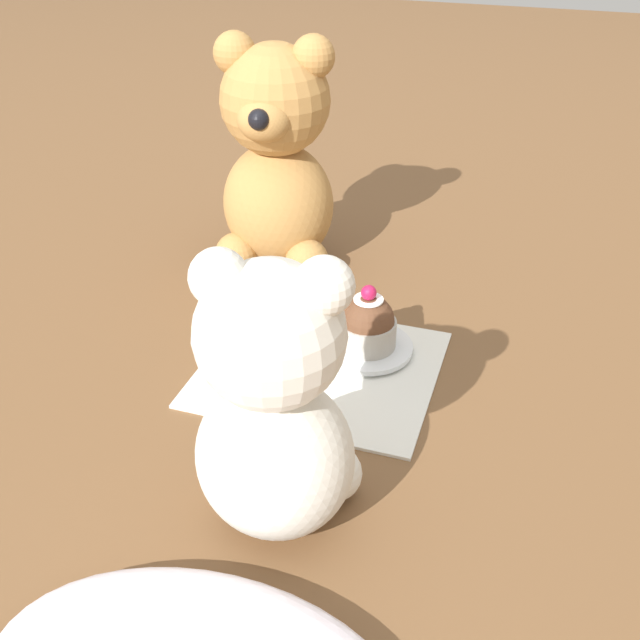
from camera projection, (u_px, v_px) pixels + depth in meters
The scene contains 7 objects.
ground_plane at pixel (320, 370), 0.71m from camera, with size 4.00×4.00×0.00m, color brown.
knitted_placemat at pixel (320, 367), 0.71m from camera, with size 0.22×0.19×0.01m, color silver.
teddy_bear_cream at pixel (274, 408), 0.50m from camera, with size 0.12×0.12×0.22m.
teddy_bear_tan at pixel (276, 160), 0.83m from camera, with size 0.14×0.14×0.26m.
cupcake_near_cream_bear at pixel (257, 340), 0.70m from camera, with size 0.06×0.06×0.07m.
saucer_plate at pixel (367, 347), 0.73m from camera, with size 0.09×0.09×0.01m, color silver.
cupcake_near_tan_bear at pixel (367, 325), 0.72m from camera, with size 0.06×0.06×0.07m.
Camera 1 is at (-0.18, 0.55, 0.42)m, focal length 42.00 mm.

